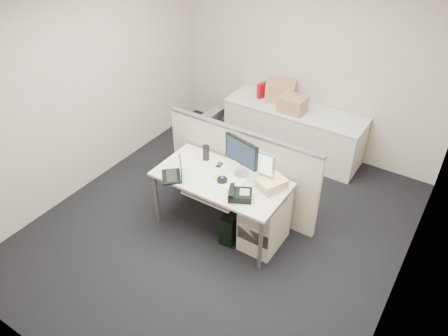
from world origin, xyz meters
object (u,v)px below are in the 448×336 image
Objects in this scene: monitor_main at (241,157)px; desk_phone at (240,195)px; desk at (221,183)px; laptop at (171,169)px.

desk_phone is (0.21, -0.36, -0.19)m from monitor_main.
monitor_main is at bearing 50.46° from desk.
laptop reaches higher than desk_phone.
laptop is 0.84m from desk_phone.
desk is at bearing 79.34° from laptop.
laptop reaches higher than desk.
desk is 0.41m from desk_phone.
laptop is at bearing -129.99° from monitor_main.
laptop is at bearing -149.34° from desk.
monitor_main is 0.78m from laptop.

